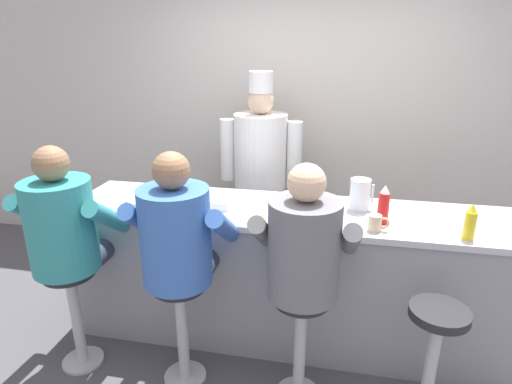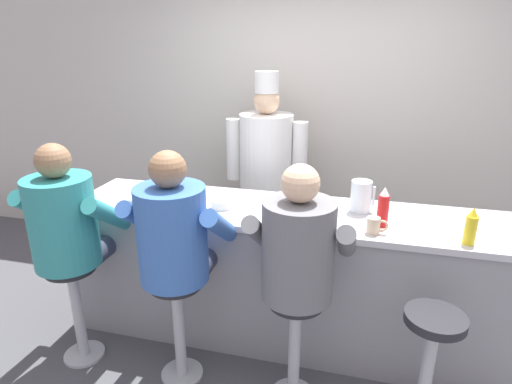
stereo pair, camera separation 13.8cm
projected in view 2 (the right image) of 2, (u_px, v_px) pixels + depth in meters
The scene contains 14 objects.
ground_plane at pixel (276, 364), 2.83m from camera, with size 20.00×20.00×0.00m, color #4C4C51.
wall_back at pixel (316, 119), 3.91m from camera, with size 10.00×0.06×2.70m.
diner_counter at pixel (287, 275), 2.98m from camera, with size 2.98×0.68×0.97m.
ketchup_bottle_red at pixel (383, 208), 2.54m from camera, with size 0.07×0.07×0.25m.
mustard_bottle_yellow at pixel (471, 227), 2.32m from camera, with size 0.06×0.06×0.21m.
water_pitcher_clear at pixel (361, 196), 2.76m from camera, with size 0.15×0.13×0.21m.
breakfast_plate at pixel (147, 196), 3.04m from camera, with size 0.26×0.26×0.05m.
cereal_bowl at pixel (221, 203), 2.85m from camera, with size 0.15×0.15×0.06m.
coffee_mug_tan at pixel (374, 225), 2.46m from camera, with size 0.12×0.08×0.10m.
diner_seated_teal at pixel (68, 226), 2.63m from camera, with size 0.60×0.59×1.47m.
diner_seated_blue at pixel (175, 239), 2.46m from camera, with size 0.60×0.60×1.48m.
diner_seated_grey at pixel (299, 256), 2.29m from camera, with size 0.59×0.58×1.45m.
empty_stool_round at pixel (430, 353), 2.25m from camera, with size 0.31×0.31×0.71m.
cook_in_whites_near at pixel (266, 168), 3.68m from camera, with size 0.70×0.45×1.80m.
Camera 2 is at (0.44, -2.25, 2.02)m, focal length 30.00 mm.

